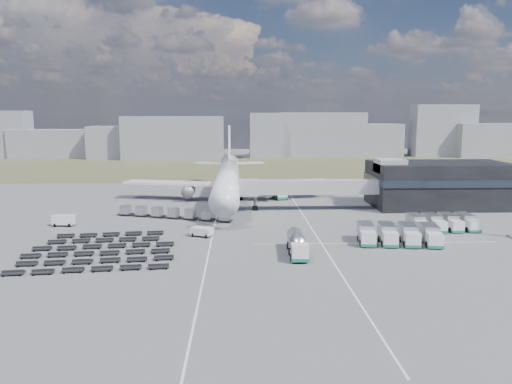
{
  "coord_description": "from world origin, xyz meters",
  "views": [
    {
      "loc": [
        2.56,
        -86.22,
        20.9
      ],
      "look_at": [
        6.39,
        20.84,
        4.0
      ],
      "focal_mm": 35.0,
      "sensor_mm": 36.0,
      "label": 1
    }
  ],
  "objects": [
    {
      "name": "jet_bridge",
      "position": [
        15.9,
        20.42,
        5.05
      ],
      "size": [
        30.3,
        3.8,
        7.05
      ],
      "color": "#939399",
      "rests_on": "ground"
    },
    {
      "name": "grass_strip",
      "position": [
        0.0,
        110.0,
        0.01
      ],
      "size": [
        420.0,
        90.0,
        0.01
      ],
      "primitive_type": "cube",
      "color": "#4C482D",
      "rests_on": "ground"
    },
    {
      "name": "airliner",
      "position": [
        0.0,
        32.38,
        5.29
      ],
      "size": [
        51.59,
        64.53,
        17.62
      ],
      "color": "silver",
      "rests_on": "ground"
    },
    {
      "name": "utility_van",
      "position": [
        -30.24,
        6.4,
        1.06
      ],
      "size": [
        3.99,
        1.99,
        2.11
      ],
      "primitive_type": "cube",
      "rotation": [
        0.0,
        0.0,
        -0.06
      ],
      "color": "silver",
      "rests_on": "ground"
    },
    {
      "name": "fuel_tanker",
      "position": [
        11.31,
        -14.22,
        1.6
      ],
      "size": [
        2.69,
        9.92,
        3.19
      ],
      "rotation": [
        0.0,
        0.0,
        -0.02
      ],
      "color": "silver",
      "rests_on": "ground"
    },
    {
      "name": "terminal",
      "position": [
        47.77,
        23.96,
        5.25
      ],
      "size": [
        30.4,
        16.4,
        11.0
      ],
      "color": "black",
      "rests_on": "ground"
    },
    {
      "name": "skyline",
      "position": [
        -1.67,
        152.79,
        9.83
      ],
      "size": [
        302.75,
        26.14,
        25.17
      ],
      "color": "gray",
      "rests_on": "ground"
    },
    {
      "name": "baggage_dollies",
      "position": [
        -18.78,
        -11.98,
        0.34
      ],
      "size": [
        23.86,
        23.32,
        0.67
      ],
      "rotation": [
        0.0,
        0.0,
        0.12
      ],
      "color": "black",
      "rests_on": "ground"
    },
    {
      "name": "catering_truck",
      "position": [
        12.37,
        35.76,
        1.56
      ],
      "size": [
        4.56,
        7.15,
        3.05
      ],
      "rotation": [
        0.0,
        0.0,
        0.3
      ],
      "color": "silver",
      "rests_on": "ground"
    },
    {
      "name": "service_trucks_far",
      "position": [
        39.42,
        0.67,
        1.39
      ],
      "size": [
        11.9,
        7.04,
        2.56
      ],
      "rotation": [
        0.0,
        0.0,
        0.06
      ],
      "color": "silver",
      "rests_on": "ground"
    },
    {
      "name": "lane_markings",
      "position": [
        9.77,
        3.0,
        0.01
      ],
      "size": [
        47.12,
        110.0,
        0.01
      ],
      "color": "silver",
      "rests_on": "ground"
    },
    {
      "name": "service_trucks_near",
      "position": [
        28.42,
        -8.45,
        1.53
      ],
      "size": [
        13.43,
        8.5,
        2.82
      ],
      "rotation": [
        0.0,
        0.0,
        -0.12
      ],
      "color": "silver",
      "rests_on": "ground"
    },
    {
      "name": "uld_row",
      "position": [
        -10.48,
        12.4,
        1.14
      ],
      "size": [
        23.93,
        9.58,
        1.91
      ],
      "rotation": [
        0.0,
        0.0,
        -0.32
      ],
      "color": "black",
      "rests_on": "ground"
    },
    {
      "name": "ground",
      "position": [
        0.0,
        0.0,
        0.0
      ],
      "size": [
        420.0,
        420.0,
        0.0
      ],
      "primitive_type": "plane",
      "color": "#565659",
      "rests_on": "ground"
    },
    {
      "name": "pushback_tug",
      "position": [
        -3.78,
        -2.53,
        0.8
      ],
      "size": [
        4.17,
        3.33,
        1.61
      ],
      "primitive_type": "cube",
      "rotation": [
        0.0,
        0.0,
        -0.41
      ],
      "color": "silver",
      "rests_on": "ground"
    }
  ]
}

